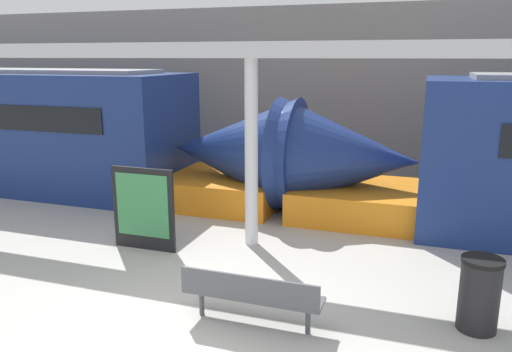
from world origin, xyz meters
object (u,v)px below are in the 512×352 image
object	(u,v)px
bench_near	(251,293)
support_column_near	(251,155)
trash_bin	(479,294)
poster_board	(143,209)

from	to	relation	value
bench_near	support_column_near	size ratio (longest dim) A/B	0.54
trash_bin	support_column_near	bearing A→B (deg)	152.76
trash_bin	poster_board	size ratio (longest dim) A/B	0.64
bench_near	poster_board	distance (m)	3.44
bench_near	support_column_near	distance (m)	3.29
support_column_near	poster_board	bearing A→B (deg)	-153.82
poster_board	support_column_near	world-z (taller)	support_column_near
support_column_near	trash_bin	bearing A→B (deg)	-27.24
bench_near	poster_board	bearing A→B (deg)	145.07
bench_near	poster_board	xyz separation A→B (m)	(-2.80, 1.98, 0.30)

